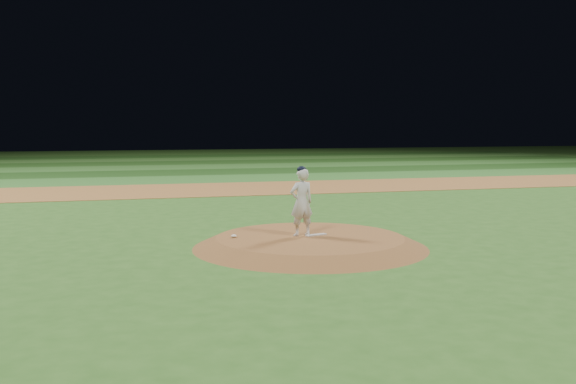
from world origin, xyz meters
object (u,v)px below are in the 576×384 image
(pitchers_mound, at_px, (310,242))
(pitching_rubber, at_px, (316,235))
(rosin_bag, at_px, (234,236))
(pitcher_on_mound, at_px, (302,202))

(pitchers_mound, bearing_deg, pitching_rubber, 35.28)
(rosin_bag, bearing_deg, pitcher_on_mound, -6.03)
(pitching_rubber, height_order, rosin_bag, rosin_bag)
(pitching_rubber, bearing_deg, rosin_bag, 157.44)
(pitchers_mound, bearing_deg, pitcher_on_mound, 132.30)
(pitching_rubber, distance_m, pitcher_on_mound, 0.87)
(pitching_rubber, height_order, pitcher_on_mound, pitcher_on_mound)
(pitchers_mound, height_order, pitching_rubber, pitching_rubber)
(pitching_rubber, xyz_separation_m, rosin_bag, (-1.94, 0.22, 0.02))
(pitcher_on_mound, bearing_deg, rosin_bag, 173.97)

